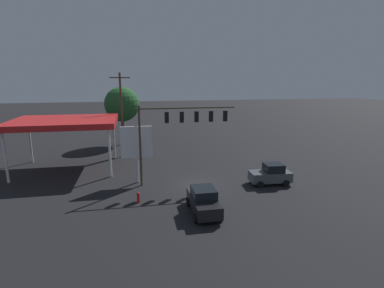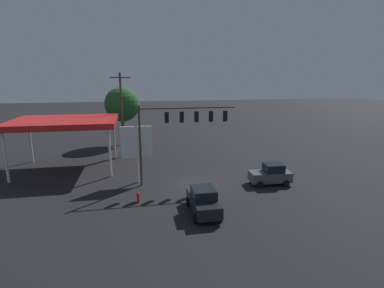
% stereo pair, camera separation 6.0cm
% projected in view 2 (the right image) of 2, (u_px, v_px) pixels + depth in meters
% --- Properties ---
extents(ground_plane, '(200.00, 200.00, 0.00)m').
position_uv_depth(ground_plane, '(196.00, 184.00, 28.28)').
color(ground_plane, black).
extents(traffic_signal_assembly, '(8.92, 0.43, 7.43)m').
position_uv_depth(traffic_signal_assembly, '(181.00, 123.00, 27.39)').
color(traffic_signal_assembly, '#473828').
rests_on(traffic_signal_assembly, ground).
extents(utility_pole, '(2.40, 0.26, 10.40)m').
position_uv_depth(utility_pole, '(122.00, 113.00, 36.79)').
color(utility_pole, '#473828').
rests_on(utility_pole, ground).
extents(gas_station_canopy, '(10.72, 8.45, 5.50)m').
position_uv_depth(gas_station_canopy, '(65.00, 122.00, 31.87)').
color(gas_station_canopy, red).
rests_on(gas_station_canopy, ground).
extents(price_sign, '(2.89, 0.27, 5.43)m').
position_uv_depth(price_sign, '(137.00, 144.00, 27.95)').
color(price_sign, silver).
rests_on(price_sign, ground).
extents(sedan_far, '(2.06, 4.40, 1.93)m').
position_uv_depth(sedan_far, '(203.00, 201.00, 22.13)').
color(sedan_far, black).
rests_on(sedan_far, ground).
extents(hatchback_crossing, '(3.90, 2.14, 1.97)m').
position_uv_depth(hatchback_crossing, '(271.00, 174.00, 28.08)').
color(hatchback_crossing, '#474C51').
rests_on(hatchback_crossing, ground).
extents(street_tree, '(5.06, 5.06, 8.50)m').
position_uv_depth(street_tree, '(122.00, 104.00, 43.69)').
color(street_tree, '#4C331E').
rests_on(street_tree, ground).
extents(fire_hydrant, '(0.24, 0.24, 0.88)m').
position_uv_depth(fire_hydrant, '(138.00, 197.00, 24.03)').
color(fire_hydrant, red).
rests_on(fire_hydrant, ground).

